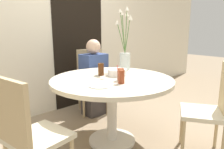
# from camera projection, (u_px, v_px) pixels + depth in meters

# --- Properties ---
(ground_plane) EXTENTS (16.00, 16.00, 0.00)m
(ground_plane) POSITION_uv_depth(u_px,v_px,m) (112.00, 141.00, 2.41)
(ground_plane) COLOR #89755B
(wall_back) EXTENTS (8.00, 0.05, 2.60)m
(wall_back) POSITION_uv_depth(u_px,v_px,m) (49.00, 22.00, 3.04)
(wall_back) COLOR beige
(wall_back) RESTS_ON ground_plane
(doorway_panel) EXTENTS (0.90, 0.01, 2.05)m
(doorway_panel) POSITION_uv_depth(u_px,v_px,m) (79.00, 40.00, 3.40)
(doorway_panel) COLOR black
(doorway_panel) RESTS_ON ground_plane
(dining_table) EXTENTS (1.27, 1.27, 0.71)m
(dining_table) POSITION_uv_depth(u_px,v_px,m) (112.00, 89.00, 2.28)
(dining_table) COLOR beige
(dining_table) RESTS_ON ground_plane
(chair_left_flank) EXTENTS (0.53, 0.53, 0.91)m
(chair_left_flank) POSITION_uv_depth(u_px,v_px,m) (91.00, 77.00, 3.21)
(chair_left_flank) COLOR beige
(chair_left_flank) RESTS_ON ground_plane
(chair_near_front) EXTENTS (0.46, 0.46, 0.91)m
(chair_near_front) POSITION_uv_depth(u_px,v_px,m) (28.00, 131.00, 1.54)
(chair_near_front) COLOR beige
(chair_near_front) RESTS_ON ground_plane
(chair_right_flank) EXTENTS (0.55, 0.55, 0.91)m
(chair_right_flank) POSITION_uv_depth(u_px,v_px,m) (212.00, 105.00, 2.04)
(chair_right_flank) COLOR beige
(chair_right_flank) RESTS_ON ground_plane
(birthday_cake) EXTENTS (0.21, 0.21, 0.12)m
(birthday_cake) POSITION_uv_depth(u_px,v_px,m) (117.00, 72.00, 2.38)
(birthday_cake) COLOR white
(birthday_cake) RESTS_ON dining_table
(flower_vase) EXTENTS (0.29, 0.23, 0.75)m
(flower_vase) POSITION_uv_depth(u_px,v_px,m) (125.00, 52.00, 2.66)
(flower_vase) COLOR silver
(flower_vase) RESTS_ON dining_table
(side_plate) EXTENTS (0.21, 0.21, 0.01)m
(side_plate) POSITION_uv_depth(u_px,v_px,m) (100.00, 86.00, 1.95)
(side_plate) COLOR white
(side_plate) RESTS_ON dining_table
(drink_glass_0) EXTENTS (0.06, 0.06, 0.13)m
(drink_glass_0) POSITION_uv_depth(u_px,v_px,m) (121.00, 77.00, 2.04)
(drink_glass_0) COLOR maroon
(drink_glass_0) RESTS_ON dining_table
(drink_glass_1) EXTENTS (0.07, 0.07, 0.12)m
(drink_glass_1) POSITION_uv_depth(u_px,v_px,m) (120.00, 74.00, 2.15)
(drink_glass_1) COLOR maroon
(drink_glass_1) RESTS_ON dining_table
(drink_glass_2) EXTENTS (0.06, 0.06, 0.13)m
(drink_glass_2) POSITION_uv_depth(u_px,v_px,m) (101.00, 69.00, 2.39)
(drink_glass_2) COLOR #51280F
(drink_glass_2) RESTS_ON dining_table
(person_guest) EXTENTS (0.34, 0.24, 1.07)m
(person_guest) POSITION_uv_depth(u_px,v_px,m) (94.00, 80.00, 3.06)
(person_guest) COLOR #383333
(person_guest) RESTS_ON ground_plane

